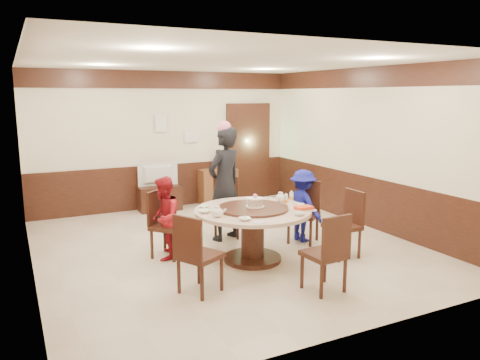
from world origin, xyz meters
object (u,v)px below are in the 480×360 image
banquet_table (253,224)px  shrimp_platter (304,209)px  thermos (218,160)px  person_blue (303,205)px  person_red (164,218)px  side_cabinet (218,186)px  tv_stand (159,198)px  person_standing (225,184)px  birthday_cake (255,202)px  television (159,175)px

banquet_table → shrimp_platter: 0.75m
thermos → person_blue: bearing=-87.2°
person_red → thermos: person_red is taller
person_red → side_cabinet: (2.08, 2.84, -0.22)m
tv_stand → shrimp_platter: bearing=-76.6°
person_standing → birthday_cake: person_standing is taller
person_red → television: (0.77, 2.81, 0.14)m
person_red → person_blue: person_red is taller
side_cabinet → birthday_cake: bearing=-105.3°
person_red → thermos: bearing=170.0°
shrimp_platter → banquet_table: bearing=146.6°
banquet_table → birthday_cake: size_ratio=6.17×
person_standing → birthday_cake: (-0.03, -1.08, -0.07)m
person_standing → person_red: size_ratio=1.54×
banquet_table → television: 3.48m
person_blue → thermos: (-0.15, 3.02, 0.36)m
tv_stand → thermos: (1.33, 0.03, 0.69)m
person_standing → person_red: (-1.16, -0.45, -0.32)m
birthday_cake → tv_stand: 3.51m
birthday_cake → shrimp_platter: bearing=-36.4°
banquet_table → birthday_cake: bearing=15.5°
person_blue → thermos: 3.04m
television → thermos: bearing=-173.9°
birthday_cake → person_red: bearing=150.6°
side_cabinet → thermos: thermos is taller
tv_stand → side_cabinet: 1.32m
thermos → birthday_cake: bearing=-105.6°
television → person_red: bearing=79.5°
tv_stand → television: 0.48m
television → birthday_cake: bearing=100.9°
tv_stand → person_standing: bearing=-80.5°
person_blue → birthday_cake: 1.23m
person_red → side_cabinet: 3.53m
person_red → birthday_cake: size_ratio=4.49×
person_red → television: bearing=-168.7°
banquet_table → person_red: (-1.09, 0.65, 0.06)m
person_standing → person_red: 1.28m
birthday_cake → television: 3.46m
television → side_cabinet: television is taller
person_blue → tv_stand: size_ratio=1.36×
side_cabinet → shrimp_platter: bearing=-96.0°
television → thermos: (1.33, 0.03, 0.21)m
birthday_cake → television: size_ratio=0.33×
shrimp_platter → tv_stand: (-0.91, 3.85, -0.53)m
tv_stand → thermos: size_ratio=2.24×
person_red → person_blue: (2.25, -0.18, -0.02)m
person_standing → thermos: bearing=-133.6°
shrimp_platter → television: (-0.91, 3.85, -0.05)m
banquet_table → side_cabinet: bearing=74.1°
birthday_cake → thermos: size_ratio=0.70×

